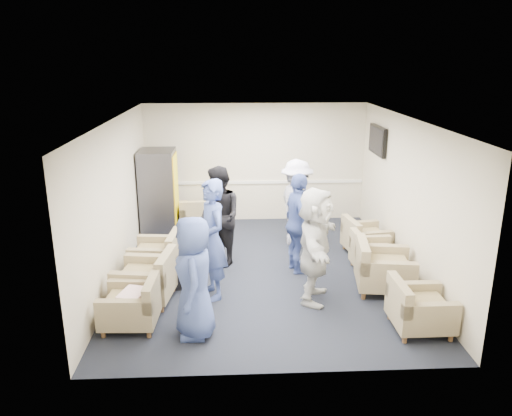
{
  "coord_description": "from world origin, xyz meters",
  "views": [
    {
      "loc": [
        -0.54,
        -8.19,
        3.7
      ],
      "look_at": [
        -0.12,
        0.2,
        1.13
      ],
      "focal_mm": 35.0,
      "sensor_mm": 36.0,
      "label": 1
    }
  ],
  "objects_px": {
    "armchair_left_mid": "(149,280)",
    "armchair_corner": "(199,217)",
    "armchair_left_near": "(134,306)",
    "armchair_left_far": "(159,256)",
    "person_back_right": "(297,204)",
    "person_back_left": "(219,217)",
    "armchair_right_midnear": "(380,270)",
    "armchair_right_far": "(363,239)",
    "person_mid_right": "(298,224)",
    "armchair_right_near": "(417,310)",
    "person_mid_left": "(212,240)",
    "person_front_left": "(194,278)",
    "armchair_right_midfar": "(372,256)",
    "person_front_right": "(315,245)",
    "vending_machine": "(159,193)"
  },
  "relations": [
    {
      "from": "armchair_right_midfar",
      "to": "person_mid_left",
      "type": "distance_m",
      "value": 2.99
    },
    {
      "from": "armchair_right_far",
      "to": "person_back_left",
      "type": "xyz_separation_m",
      "value": [
        -2.77,
        -0.34,
        0.61
      ]
    },
    {
      "from": "person_back_left",
      "to": "person_mid_right",
      "type": "bearing_deg",
      "value": 45.98
    },
    {
      "from": "armchair_right_midnear",
      "to": "person_front_left",
      "type": "distance_m",
      "value": 3.22
    },
    {
      "from": "armchair_left_near",
      "to": "armchair_right_midfar",
      "type": "distance_m",
      "value": 4.23
    },
    {
      "from": "person_mid_right",
      "to": "person_front_left",
      "type": "bearing_deg",
      "value": 129.82
    },
    {
      "from": "armchair_right_midfar",
      "to": "person_mid_left",
      "type": "height_order",
      "value": "person_mid_left"
    },
    {
      "from": "armchair_left_mid",
      "to": "person_mid_right",
      "type": "bearing_deg",
      "value": 120.15
    },
    {
      "from": "armchair_corner",
      "to": "person_front_right",
      "type": "height_order",
      "value": "person_front_right"
    },
    {
      "from": "armchair_left_far",
      "to": "person_mid_left",
      "type": "xyz_separation_m",
      "value": [
        0.98,
        -0.92,
        0.64
      ]
    },
    {
      "from": "person_back_right",
      "to": "person_mid_right",
      "type": "distance_m",
      "value": 1.24
    },
    {
      "from": "armchair_right_midnear",
      "to": "person_mid_left",
      "type": "distance_m",
      "value": 2.8
    },
    {
      "from": "armchair_corner",
      "to": "person_front_right",
      "type": "relative_size",
      "value": 0.45
    },
    {
      "from": "armchair_right_midnear",
      "to": "armchair_right_far",
      "type": "relative_size",
      "value": 1.15
    },
    {
      "from": "armchair_right_midnear",
      "to": "person_mid_right",
      "type": "xyz_separation_m",
      "value": [
        -1.26,
        0.82,
        0.54
      ]
    },
    {
      "from": "person_mid_left",
      "to": "person_front_right",
      "type": "xyz_separation_m",
      "value": [
        1.59,
        -0.21,
        -0.05
      ]
    },
    {
      "from": "armchair_corner",
      "to": "person_mid_left",
      "type": "xyz_separation_m",
      "value": [
        0.42,
        -3.18,
        0.65
      ]
    },
    {
      "from": "armchair_left_mid",
      "to": "armchair_right_midfar",
      "type": "distance_m",
      "value": 3.9
    },
    {
      "from": "armchair_right_near",
      "to": "person_back_left",
      "type": "xyz_separation_m",
      "value": [
        -2.79,
        2.48,
        0.6
      ]
    },
    {
      "from": "person_front_right",
      "to": "person_front_left",
      "type": "bearing_deg",
      "value": 132.51
    },
    {
      "from": "armchair_right_midnear",
      "to": "armchair_right_far",
      "type": "xyz_separation_m",
      "value": [
        0.12,
        1.55,
        -0.05
      ]
    },
    {
      "from": "armchair_right_midnear",
      "to": "armchair_corner",
      "type": "relative_size",
      "value": 1.22
    },
    {
      "from": "armchair_left_far",
      "to": "armchair_right_near",
      "type": "xyz_separation_m",
      "value": [
        3.86,
        -2.11,
        -0.01
      ]
    },
    {
      "from": "armchair_left_near",
      "to": "armchair_right_near",
      "type": "relative_size",
      "value": 1.02
    },
    {
      "from": "person_mid_right",
      "to": "armchair_left_mid",
      "type": "bearing_deg",
      "value": 101.13
    },
    {
      "from": "person_back_left",
      "to": "armchair_left_mid",
      "type": "bearing_deg",
      "value": -65.58
    },
    {
      "from": "person_back_right",
      "to": "armchair_left_near",
      "type": "bearing_deg",
      "value": 123.88
    },
    {
      "from": "person_mid_left",
      "to": "person_back_left",
      "type": "height_order",
      "value": "person_mid_left"
    },
    {
      "from": "person_mid_left",
      "to": "person_mid_right",
      "type": "height_order",
      "value": "person_mid_left"
    },
    {
      "from": "armchair_left_far",
      "to": "vending_machine",
      "type": "bearing_deg",
      "value": -167.63
    },
    {
      "from": "armchair_left_mid",
      "to": "armchair_left_far",
      "type": "relative_size",
      "value": 1.1
    },
    {
      "from": "person_mid_right",
      "to": "person_back_left",
      "type": "bearing_deg",
      "value": 62.86
    },
    {
      "from": "armchair_left_mid",
      "to": "armchair_corner",
      "type": "bearing_deg",
      "value": 178.09
    },
    {
      "from": "armchair_left_mid",
      "to": "armchair_corner",
      "type": "xyz_separation_m",
      "value": [
        0.57,
        3.29,
        -0.03
      ]
    },
    {
      "from": "person_front_right",
      "to": "person_back_left",
      "type": "bearing_deg",
      "value": 59.58
    },
    {
      "from": "armchair_right_midfar",
      "to": "person_front_left",
      "type": "height_order",
      "value": "person_front_left"
    },
    {
      "from": "person_front_left",
      "to": "person_front_right",
      "type": "distance_m",
      "value": 2.03
    },
    {
      "from": "person_mid_left",
      "to": "vending_machine",
      "type": "bearing_deg",
      "value": 178.77
    },
    {
      "from": "armchair_left_far",
      "to": "armchair_right_far",
      "type": "xyz_separation_m",
      "value": [
        3.83,
        0.71,
        -0.01
      ]
    },
    {
      "from": "armchair_left_mid",
      "to": "armchair_right_midnear",
      "type": "bearing_deg",
      "value": 100.9
    },
    {
      "from": "armchair_left_far",
      "to": "armchair_right_far",
      "type": "bearing_deg",
      "value": 106.24
    },
    {
      "from": "armchair_left_far",
      "to": "person_back_right",
      "type": "bearing_deg",
      "value": 120.72
    },
    {
      "from": "armchair_left_mid",
      "to": "vending_machine",
      "type": "height_order",
      "value": "vending_machine"
    },
    {
      "from": "person_mid_left",
      "to": "person_front_right",
      "type": "height_order",
      "value": "person_mid_left"
    },
    {
      "from": "person_front_left",
      "to": "person_mid_right",
      "type": "relative_size",
      "value": 0.95
    },
    {
      "from": "person_front_right",
      "to": "armchair_left_mid",
      "type": "bearing_deg",
      "value": 102.42
    },
    {
      "from": "armchair_left_near",
      "to": "armchair_left_far",
      "type": "height_order",
      "value": "armchair_left_far"
    },
    {
      "from": "armchair_right_midnear",
      "to": "person_mid_left",
      "type": "relative_size",
      "value": 0.52
    },
    {
      "from": "person_mid_right",
      "to": "vending_machine",
      "type": "bearing_deg",
      "value": 40.69
    },
    {
      "from": "armchair_left_far",
      "to": "armchair_left_mid",
      "type": "bearing_deg",
      "value": 4.93
    }
  ]
}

